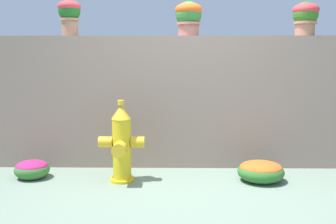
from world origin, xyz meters
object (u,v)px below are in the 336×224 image
(fire_hydrant, at_px, (122,145))
(flower_bush_left, at_px, (32,169))
(potted_plant_3, at_px, (306,16))
(potted_plant_1, at_px, (69,13))
(potted_plant_2, at_px, (189,16))
(flower_bush_right, at_px, (261,170))

(fire_hydrant, relative_size, flower_bush_left, 2.29)
(potted_plant_3, height_order, flower_bush_left, potted_plant_3)
(potted_plant_1, height_order, potted_plant_3, potted_plant_1)
(potted_plant_1, relative_size, potted_plant_3, 1.09)
(potted_plant_2, height_order, flower_bush_left, potted_plant_2)
(fire_hydrant, xyz_separation_m, flower_bush_left, (-1.04, 0.09, -0.31))
(potted_plant_1, relative_size, flower_bush_right, 0.85)
(potted_plant_3, xyz_separation_m, flower_bush_left, (-3.20, -0.53, -1.75))
(potted_plant_2, height_order, potted_plant_3, potted_plant_2)
(potted_plant_3, xyz_separation_m, flower_bush_right, (-0.61, -0.61, -1.74))
(potted_plant_1, relative_size, potted_plant_2, 1.05)
(potted_plant_3, bearing_deg, flower_bush_left, -170.53)
(potted_plant_2, bearing_deg, flower_bush_right, -40.65)
(potted_plant_1, xyz_separation_m, flower_bush_right, (2.25, -0.64, -1.78))
(fire_hydrant, distance_m, flower_bush_right, 1.58)
(potted_plant_2, xyz_separation_m, flower_bush_right, (0.79, -0.68, -1.75))
(flower_bush_right, bearing_deg, flower_bush_left, 178.41)
(potted_plant_3, bearing_deg, flower_bush_right, -135.16)
(potted_plant_1, distance_m, fire_hydrant, 1.76)
(flower_bush_right, bearing_deg, fire_hydrant, -179.34)
(potted_plant_3, height_order, fire_hydrant, potted_plant_3)
(potted_plant_1, bearing_deg, flower_bush_right, -15.87)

